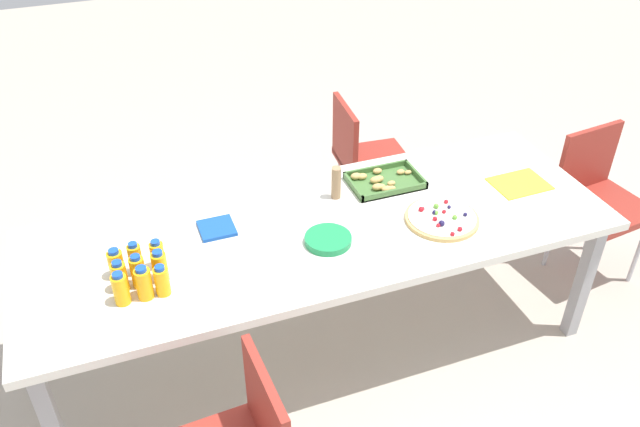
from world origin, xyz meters
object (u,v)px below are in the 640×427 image
Objects in this scene: juice_bottle_7 at (136,259)px; napkin_stack at (217,228)px; party_table at (322,237)px; juice_bottle_0 at (121,289)px; juice_bottle_3 at (120,277)px; juice_bottle_8 at (157,255)px; juice_bottle_6 at (116,264)px; juice_bottle_4 at (138,272)px; cardboard_tube at (336,183)px; chair_end at (598,193)px; juice_bottle_2 at (162,281)px; juice_bottle_5 at (160,267)px; plate_stack at (328,240)px; chair_far_right at (364,155)px; snack_tray at (383,181)px; fruit_pizza at (442,218)px; paper_folder at (519,184)px; juice_bottle_1 at (144,283)px.

juice_bottle_7 reaches higher than napkin_stack.
party_table is 18.24× the size of juice_bottle_0.
juice_bottle_3 is 0.18m from juice_bottle_8.
juice_bottle_3 is 1.04× the size of juice_bottle_6.
cardboard_tube is at bearing 17.97° from juice_bottle_4.
chair_end reaches higher than party_table.
juice_bottle_7 reaches higher than juice_bottle_3.
juice_bottle_5 reaches higher than juice_bottle_2.
juice_bottle_2 is at bearing -1.21° from juice_bottle_0.
chair_far_right is at bearing 58.36° from plate_stack.
juice_bottle_7 is 0.40m from napkin_stack.
snack_tray reaches higher than plate_stack.
juice_bottle_8 is 0.66× the size of plate_stack.
fruit_pizza is 0.53m from plate_stack.
juice_bottle_4 is 1.23m from snack_tray.
juice_bottle_5 reaches higher than party_table.
paper_folder is (-0.58, -0.06, 0.22)m from chair_end.
plate_stack is at bearing -117.04° from cardboard_tube.
juice_bottle_0 is at bearing -153.92° from juice_bottle_5.
fruit_pizza is 0.50m from cardboard_tube.
juice_bottle_7 is at bearing 116.53° from juice_bottle_2.
napkin_stack is at bearing 41.73° from juice_bottle_5.
juice_bottle_0 is 0.94× the size of napkin_stack.
juice_bottle_2 is 0.39× the size of snack_tray.
party_table is 17.12× the size of napkin_stack.
plate_stack is at bearing -96.44° from party_table.
juice_bottle_3 is 1.37m from fruit_pizza.
juice_bottle_3 is at bearing -178.26° from juice_bottle_5.
chair_far_right is 2.55× the size of fruit_pizza.
juice_bottle_8 is (-0.70, -0.03, 0.12)m from party_table.
juice_bottle_4 is 0.78m from plate_stack.
juice_bottle_2 is at bearing -63.47° from juice_bottle_7.
chair_end is at bearing 1.83° from juice_bottle_6.
juice_bottle_5 is (-0.71, -0.11, 0.12)m from party_table.
fruit_pizza reaches higher than snack_tray.
juice_bottle_1 reaches higher than juice_bottle_2.
juice_bottle_6 is at bearing -179.49° from paper_folder.
juice_bottle_2 is at bearing -46.77° from juice_bottle_6.
party_table is 0.89m from juice_bottle_0.
juice_bottle_2 reaches higher than snack_tray.
juice_bottle_1 is 0.96× the size of napkin_stack.
snack_tray is (1.10, 0.25, -0.05)m from juice_bottle_8.
snack_tray is at bearing 12.65° from juice_bottle_8.
juice_bottle_1 is 0.11m from juice_bottle_3.
napkin_stack is (0.35, 0.32, -0.06)m from juice_bottle_1.
napkin_stack is (0.27, 0.16, -0.05)m from juice_bottle_8.
snack_tray is 0.26m from cardboard_tube.
fruit_pizza is at bearing -1.18° from juice_bottle_3.
chair_far_right reaches higher than party_table.
juice_bottle_0 is 0.89× the size of cardboard_tube.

